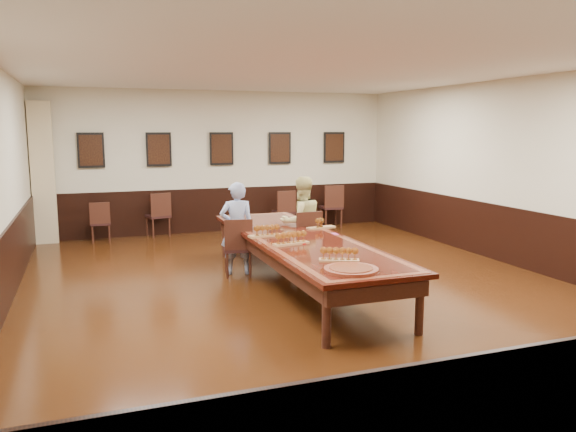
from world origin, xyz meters
name	(u,v)px	position (x,y,z in m)	size (l,w,h in m)	color
floor	(299,287)	(0.00, 0.00, -0.01)	(8.00, 10.00, 0.02)	black
ceiling	(300,67)	(0.00, 0.00, 3.21)	(8.00, 10.00, 0.02)	white
wall_back	(221,162)	(0.00, 5.01, 1.60)	(8.00, 0.02, 3.20)	beige
wall_right	(520,173)	(4.01, 0.00, 1.60)	(0.02, 10.00, 3.20)	beige
chair_man	(238,247)	(-0.69, 0.96, 0.47)	(0.44, 0.48, 0.94)	black
chair_woman	(304,239)	(0.49, 1.06, 0.50)	(0.46, 0.51, 0.99)	black
spare_chair_a	(101,222)	(-2.69, 4.57, 0.43)	(0.40, 0.44, 0.86)	black
spare_chair_b	(158,214)	(-1.49, 4.81, 0.49)	(0.46, 0.50, 0.97)	black
spare_chair_c	(283,210)	(1.34, 4.53, 0.47)	(0.44, 0.48, 0.95)	black
spare_chair_d	(331,206)	(2.60, 4.63, 0.51)	(0.48, 0.52, 1.02)	black
person_man	(237,228)	(-0.68, 1.06, 0.75)	(0.55, 0.36, 1.51)	#4B6BBC
person_woman	(301,222)	(0.48, 1.16, 0.78)	(0.77, 0.60, 1.55)	#E6DE90
pink_phone	(335,234)	(0.60, 0.05, 0.76)	(0.07, 0.14, 0.01)	#D2469A
curtain	(43,173)	(-3.75, 4.82, 1.45)	(0.45, 0.18, 2.90)	#CFBC8E
wainscoting	(299,254)	(0.00, 0.00, 0.50)	(8.00, 10.00, 1.00)	black
conference_table	(299,247)	(0.00, 0.00, 0.61)	(1.40, 5.00, 0.76)	black
posters	(222,149)	(0.00, 4.94, 1.90)	(6.14, 0.04, 0.74)	black
flight_a	(265,231)	(-0.46, 0.22, 0.84)	(0.50, 0.18, 0.18)	#A17243
flight_b	(321,224)	(0.59, 0.59, 0.83)	(0.49, 0.22, 0.18)	#A17243
flight_c	(291,239)	(-0.30, -0.46, 0.84)	(0.53, 0.24, 0.19)	#A17243
flight_d	(339,255)	(-0.10, -1.60, 0.83)	(0.50, 0.33, 0.18)	#A17243
red_plate_grp	(301,243)	(-0.14, -0.42, 0.76)	(0.19, 0.19, 0.02)	red
carved_platter	(351,270)	(-0.17, -2.07, 0.77)	(0.71, 0.71, 0.05)	#591D11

